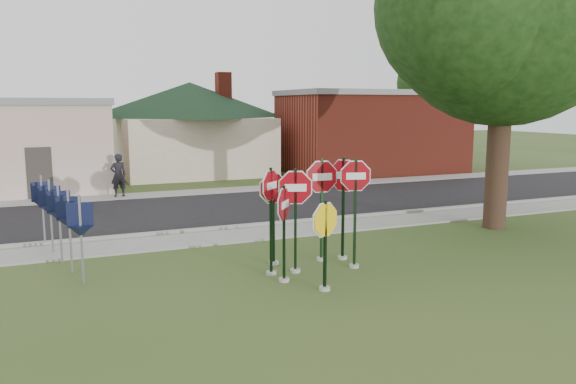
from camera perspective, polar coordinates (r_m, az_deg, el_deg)
name	(u,v)px	position (r m, az deg, el deg)	size (l,w,h in m)	color
ground	(338,290)	(12.21, 5.15, -9.85)	(120.00, 120.00, 0.00)	#304B1C
sidewalk_near	(253,234)	(17.07, -3.56, -4.31)	(60.00, 1.60, 0.06)	gray
road	(213,209)	(21.28, -7.58, -1.77)	(60.00, 7.00, 0.04)	black
sidewalk_far	(188,193)	(25.40, -10.16, -0.09)	(60.00, 1.60, 0.06)	gray
curb	(243,227)	(17.99, -4.62, -3.52)	(60.00, 0.20, 0.14)	gray
stop_sign_center	(295,205)	(13.00, 0.76, -1.38)	(1.05, 0.36, 2.57)	#A09E95
stop_sign_yellow	(325,235)	(11.83, 3.79, -4.43)	(0.96, 0.39, 2.04)	#A09E95
stop_sign_left	(284,221)	(12.35, -0.41, -3.00)	(0.69, 0.79, 2.27)	#A09E95
stop_sign_right	(355,198)	(13.46, 6.85, -0.58)	(1.00, 0.29, 2.76)	#A09E95
stop_sign_back_right	(322,194)	(14.01, 3.45, -0.21)	(1.13, 0.24, 2.71)	#A09E95
stop_sign_back_left	(273,205)	(13.67, -1.49, -1.36)	(1.04, 0.24, 2.43)	#A09E95
stop_sign_far_right	(343,193)	(14.17, 5.65, -0.06)	(0.55, 1.01, 2.73)	#A09E95
stop_sign_far_left	(271,207)	(12.80, -1.75, -1.53)	(0.76, 0.68, 2.60)	#A09E95
route_sign_row	(59,215)	(14.94, -22.21, -2.17)	(1.43, 4.63, 2.00)	#59595E
building_house	(190,110)	(33.06, -9.90, 8.24)	(11.60, 11.60, 6.20)	beige
building_brick	(372,131)	(33.63, 8.50, 6.16)	(10.20, 6.20, 4.75)	maroon
oak_tree	(507,2)	(19.12, 21.33, 17.56)	(11.14, 10.54, 10.78)	black
bg_tree_right	(434,83)	(45.48, 14.57, 10.65)	(5.60, 5.60, 8.40)	black
pedestrian	(118,175)	(24.79, -16.86, 1.65)	(0.67, 0.44, 1.82)	black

